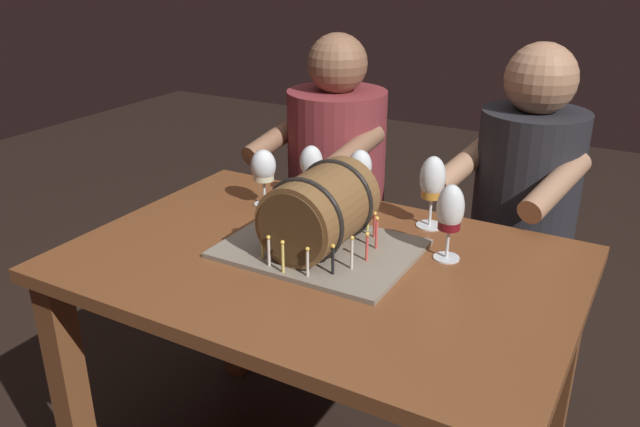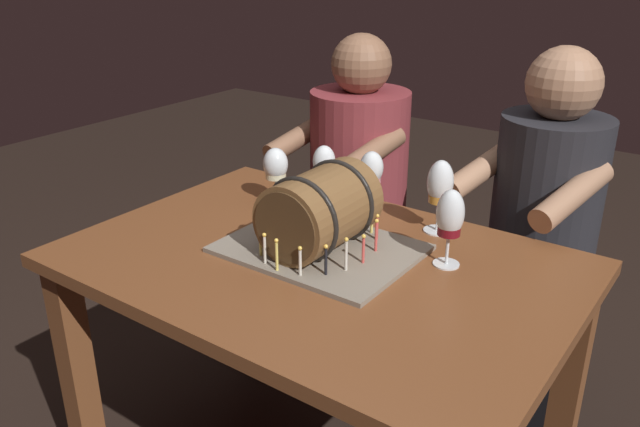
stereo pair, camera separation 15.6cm
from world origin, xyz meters
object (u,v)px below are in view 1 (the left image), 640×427
object	(u,v)px
dining_table	(320,303)
wine_glass_empty	(311,163)
wine_glass_amber	(432,182)
wine_glass_white	(263,168)
person_seated_right	(518,252)
person_seated_left	(335,211)
barrel_cake	(320,215)
wine_glass_red	(450,212)
wine_glass_rose	(360,169)

from	to	relation	value
dining_table	wine_glass_empty	bearing A→B (deg)	123.26
wine_glass_amber	wine_glass_white	distance (m)	0.48
dining_table	wine_glass_white	bearing A→B (deg)	144.72
wine_glass_white	person_seated_right	bearing A→B (deg)	36.94
wine_glass_white	person_seated_right	distance (m)	0.86
wine_glass_amber	person_seated_left	bearing A→B (deg)	141.82
barrel_cake	dining_table	bearing A→B (deg)	-61.23
wine_glass_red	wine_glass_empty	bearing A→B (deg)	160.10
dining_table	person_seated_left	distance (m)	0.78
barrel_cake	wine_glass_white	size ratio (longest dim) A/B	2.76
wine_glass_empty	wine_glass_rose	world-z (taller)	wine_glass_rose
wine_glass_amber	person_seated_right	bearing A→B (deg)	66.98
wine_glass_empty	wine_glass_red	distance (m)	0.51
person_seated_right	wine_glass_empty	bearing A→B (deg)	-145.00
wine_glass_empty	wine_glass_amber	size ratio (longest dim) A/B	0.85
wine_glass_red	person_seated_right	size ratio (longest dim) A/B	0.16
wine_glass_empty	person_seated_left	size ratio (longest dim) A/B	0.14
wine_glass_rose	person_seated_right	distance (m)	0.62
wine_glass_empty	person_seated_right	distance (m)	0.73
person_seated_left	wine_glass_amber	bearing A→B (deg)	-38.18
wine_glass_empty	person_seated_left	xyz separation A→B (m)	(-0.12, 0.38, -0.31)
wine_glass_rose	wine_glass_amber	bearing A→B (deg)	-9.34
wine_glass_amber	dining_table	bearing A→B (deg)	-117.93
barrel_cake	wine_glass_rose	size ratio (longest dim) A/B	2.73
barrel_cake	wine_glass_empty	xyz separation A→B (m)	(-0.19, 0.29, 0.02)
wine_glass_white	wine_glass_red	bearing A→B (deg)	-7.05
dining_table	wine_glass_amber	bearing A→B (deg)	62.07
barrel_cake	person_seated_right	size ratio (longest dim) A/B	0.38
wine_glass_rose	wine_glass_white	distance (m)	0.28
person_seated_right	wine_glass_red	bearing A→B (deg)	-96.25
wine_glass_white	person_seated_left	distance (m)	0.57
dining_table	barrel_cake	bearing A→B (deg)	118.77
wine_glass_rose	wine_glass_red	distance (m)	0.39
dining_table	wine_glass_empty	world-z (taller)	wine_glass_empty
barrel_cake	wine_glass_white	xyz separation A→B (m)	(-0.29, 0.18, 0.02)
wine_glass_amber	wine_glass_empty	bearing A→B (deg)	178.32
wine_glass_white	person_seated_right	world-z (taller)	person_seated_right
barrel_cake	person_seated_left	world-z (taller)	person_seated_left
wine_glass_empty	person_seated_right	xyz separation A→B (m)	(0.54, 0.38, -0.32)
barrel_cake	wine_glass_amber	distance (m)	0.33
wine_glass_empty	wine_glass_white	world-z (taller)	same
wine_glass_amber	wine_glass_red	bearing A→B (deg)	-57.18
wine_glass_white	person_seated_left	bearing A→B (deg)	92.59
wine_glass_rose	person_seated_left	size ratio (longest dim) A/B	0.14
wine_glass_amber	wine_glass_white	bearing A→B (deg)	-169.11
wine_glass_rose	person_seated_left	distance (m)	0.54
wine_glass_red	person_seated_left	bearing A→B (deg)	137.39
barrel_cake	person_seated_right	world-z (taller)	person_seated_right
wine_glass_red	person_seated_right	bearing A→B (deg)	83.75
wine_glass_empty	wine_glass_rose	xyz separation A→B (m)	(0.14, 0.03, -0.00)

